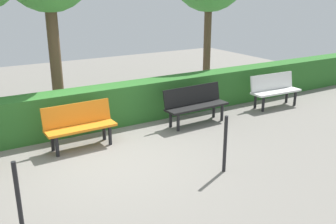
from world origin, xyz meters
TOP-DOWN VIEW (x-y plane):
  - ground_plane at (0.00, 0.00)m, footprint 20.48×20.48m
  - bench_white at (-5.12, -0.73)m, footprint 1.44×0.52m
  - bench_black at (-2.57, -0.73)m, footprint 1.58×0.52m
  - bench_orange at (0.16, -0.77)m, footprint 1.37×0.48m
  - hedge_row at (-1.18, -1.62)m, footprint 16.48×0.58m
  - railing_post_mid at (-1.57, 1.55)m, footprint 0.06×0.06m
  - railing_post_far at (1.72, 1.55)m, footprint 0.06×0.06m

SIDE VIEW (x-z plane):
  - ground_plane at x=0.00m, z-range 0.00..0.00m
  - hedge_row at x=-1.18m, z-range 0.00..0.92m
  - bench_orange at x=0.16m, z-range 0.05..0.91m
  - bench_white at x=-5.12m, z-range 0.05..0.91m
  - bench_black at x=-2.57m, z-range 0.05..0.91m
  - railing_post_mid at x=-1.57m, z-range 0.00..1.00m
  - railing_post_far at x=1.72m, z-range 0.00..1.00m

